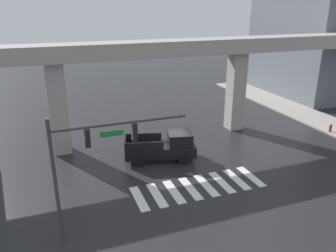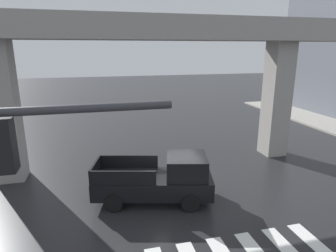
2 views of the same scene
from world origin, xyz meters
name	(u,v)px [view 1 (image 1 of 2)]	position (x,y,z in m)	size (l,w,h in m)	color
ground_plane	(171,156)	(0.00, 0.00, 0.00)	(120.00, 120.00, 0.00)	#232326
crosswalk_stripes	(198,187)	(0.00, -4.78, 0.01)	(8.25, 2.80, 0.01)	silver
elevated_overpass	(155,56)	(0.00, 3.72, 6.97)	(49.23, 2.43, 8.14)	#9E9991
sidewalk_east	(323,122)	(16.53, 2.00, 0.07)	(4.00, 36.00, 0.15)	#9E9991
pickup_truck	(164,147)	(-0.68, -0.31, 0.99)	(5.41, 3.09, 2.08)	black
traffic_signal_mast	(91,152)	(-6.63, -6.89, 4.39)	(6.49, 0.32, 6.20)	#38383D
fire_hydrant	(330,129)	(14.93, -0.46, 0.43)	(0.24, 0.24, 0.85)	red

